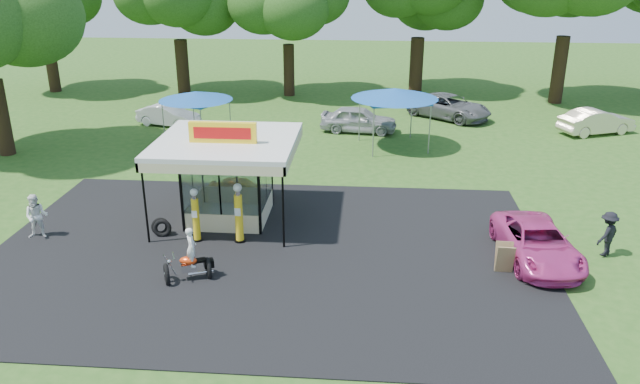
# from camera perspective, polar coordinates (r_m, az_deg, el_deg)

# --- Properties ---
(ground) EXTENTS (120.00, 120.00, 0.00)m
(ground) POSITION_cam_1_polar(r_m,az_deg,el_deg) (21.08, -5.70, -7.99)
(ground) COLOR #29531A
(ground) RESTS_ON ground
(asphalt_apron) EXTENTS (20.00, 14.00, 0.04)m
(asphalt_apron) POSITION_cam_1_polar(r_m,az_deg,el_deg) (22.81, -4.84, -5.51)
(asphalt_apron) COLOR black
(asphalt_apron) RESTS_ON ground
(gas_station_kiosk) EXTENTS (5.40, 5.40, 4.18)m
(gas_station_kiosk) POSITION_cam_1_polar(r_m,az_deg,el_deg) (25.19, -8.37, 1.34)
(gas_station_kiosk) COLOR white
(gas_station_kiosk) RESTS_ON ground
(gas_pump_left) EXTENTS (0.40, 0.40, 2.12)m
(gas_pump_left) POSITION_cam_1_polar(r_m,az_deg,el_deg) (23.65, -11.29, -2.19)
(gas_pump_left) COLOR black
(gas_pump_left) RESTS_ON ground
(gas_pump_right) EXTENTS (0.44, 0.44, 2.35)m
(gas_pump_right) POSITION_cam_1_polar(r_m,az_deg,el_deg) (23.27, -7.44, -2.05)
(gas_pump_right) COLOR black
(gas_pump_right) RESTS_ON ground
(motorcycle) EXTENTS (1.70, 1.31, 1.94)m
(motorcycle) POSITION_cam_1_polar(r_m,az_deg,el_deg) (21.09, -11.77, -6.02)
(motorcycle) COLOR black
(motorcycle) RESTS_ON ground
(spare_tires) EXTENTS (0.87, 0.59, 0.72)m
(spare_tires) POSITION_cam_1_polar(r_m,az_deg,el_deg) (24.66, -14.31, -3.16)
(spare_tires) COLOR black
(spare_tires) RESTS_ON ground
(a_frame_sign) EXTENTS (0.60, 0.55, 1.06)m
(a_frame_sign) POSITION_cam_1_polar(r_m,az_deg,el_deg) (22.07, 16.52, -5.83)
(a_frame_sign) COLOR #593819
(a_frame_sign) RESTS_ON ground
(kiosk_car) EXTENTS (2.82, 1.13, 0.96)m
(kiosk_car) POSITION_cam_1_polar(r_m,az_deg,el_deg) (27.66, -7.24, 0.35)
(kiosk_car) COLOR yellow
(kiosk_car) RESTS_ON ground
(pink_sedan) EXTENTS (2.69, 5.02, 1.34)m
(pink_sedan) POSITION_cam_1_polar(r_m,az_deg,el_deg) (23.23, 19.23, -4.40)
(pink_sedan) COLOR #D0388A
(pink_sedan) RESTS_ON ground
(spectator_west) EXTENTS (0.97, 0.82, 1.74)m
(spectator_west) POSITION_cam_1_polar(r_m,az_deg,el_deg) (25.86, -24.48, -2.05)
(spectator_west) COLOR white
(spectator_west) RESTS_ON ground
(spectator_east_a) EXTENTS (1.21, 1.18, 1.67)m
(spectator_east_a) POSITION_cam_1_polar(r_m,az_deg,el_deg) (24.48, 24.81, -3.49)
(spectator_east_a) COLOR black
(spectator_east_a) RESTS_ON ground
(bg_car_a) EXTENTS (4.24, 2.51, 1.32)m
(bg_car_a) POSITION_cam_1_polar(r_m,az_deg,el_deg) (40.27, -13.68, 6.82)
(bg_car_a) COLOR silver
(bg_car_a) RESTS_ON ground
(bg_car_c) EXTENTS (4.73, 2.32, 1.55)m
(bg_car_c) POSITION_cam_1_polar(r_m,az_deg,el_deg) (37.81, 3.56, 6.65)
(bg_car_c) COLOR #A8A7AC
(bg_car_c) RESTS_ON ground
(bg_car_d) EXTENTS (5.93, 5.53, 1.55)m
(bg_car_d) POSITION_cam_1_polar(r_m,az_deg,el_deg) (41.79, 11.71, 7.66)
(bg_car_d) COLOR slate
(bg_car_d) RESTS_ON ground
(bg_car_e) EXTENTS (4.77, 3.12, 1.49)m
(bg_car_e) POSITION_cam_1_polar(r_m,az_deg,el_deg) (40.83, 23.95, 5.91)
(bg_car_e) COLOR beige
(bg_car_e) RESTS_ON ground
(tent_west) EXTENTS (4.13, 4.13, 2.89)m
(tent_west) POSITION_cam_1_polar(r_m,az_deg,el_deg) (36.11, -11.30, 8.59)
(tent_west) COLOR gray
(tent_west) RESTS_ON ground
(tent_east) EXTENTS (4.74, 4.74, 3.31)m
(tent_east) POSITION_cam_1_polar(r_m,az_deg,el_deg) (34.43, 6.84, 8.90)
(tent_east) COLOR gray
(tent_east) RESTS_ON ground
(oak_far_a) EXTENTS (9.08, 9.08, 10.77)m
(oak_far_a) POSITION_cam_1_polar(r_m,az_deg,el_deg) (52.58, -24.09, 15.75)
(oak_far_a) COLOR black
(oak_far_a) RESTS_ON ground
(oak_far_c) EXTENTS (9.15, 9.15, 10.78)m
(oak_far_c) POSITION_cam_1_polar(r_m,az_deg,el_deg) (46.97, -2.97, 17.01)
(oak_far_c) COLOR black
(oak_far_c) RESTS_ON ground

